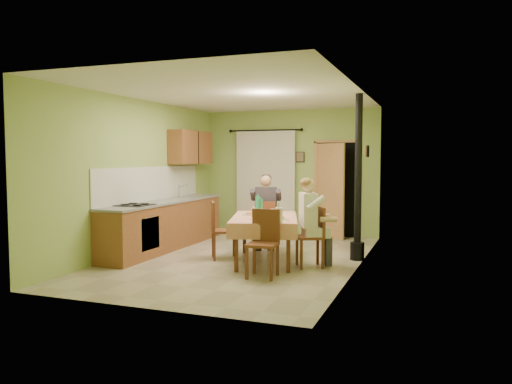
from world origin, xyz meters
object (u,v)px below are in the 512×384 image
at_px(man_far, 266,203).
at_px(chair_far, 266,234).
at_px(chair_near, 263,257).
at_px(man_right, 310,212).
at_px(dining_table, 264,239).
at_px(chair_left, 223,242).
at_px(stove_flue, 358,200).
at_px(chair_right, 311,249).

bearing_deg(man_far, chair_far, -90.00).
bearing_deg(chair_near, man_right, -121.72).
height_order(dining_table, chair_left, chair_left).
xyz_separation_m(chair_left, man_right, (1.55, -0.12, 0.59)).
distance_m(chair_far, man_far, 0.59).
relative_size(chair_far, chair_near, 0.95).
xyz_separation_m(dining_table, stove_flue, (1.42, 0.71, 0.64)).
bearing_deg(chair_left, chair_near, 17.82).
relative_size(dining_table, chair_far, 2.16).
xyz_separation_m(chair_far, chair_right, (1.16, -1.17, 0.00)).
relative_size(chair_near, man_right, 0.71).
height_order(chair_left, stove_flue, stove_flue).
bearing_deg(chair_left, man_right, 56.59).
relative_size(chair_right, stove_flue, 0.34).
relative_size(man_far, man_right, 1.00).
bearing_deg(chair_far, man_far, 90.00).
xyz_separation_m(chair_right, man_far, (-1.16, 1.18, 0.59)).
height_order(dining_table, chair_right, chair_right).
xyz_separation_m(man_far, man_right, (1.15, -1.19, 0.00)).
relative_size(chair_left, stove_flue, 0.35).
bearing_deg(chair_right, chair_left, 58.75).
xyz_separation_m(chair_near, chair_right, (0.49, 0.89, -0.00)).
distance_m(man_right, stove_flue, 1.04).
distance_m(chair_right, chair_left, 1.57).
bearing_deg(chair_near, chair_right, -122.15).
xyz_separation_m(man_right, stove_flue, (0.62, 0.83, 0.15)).
bearing_deg(chair_left, chair_right, 56.84).
xyz_separation_m(chair_far, chair_left, (-0.40, -1.05, 0.00)).
xyz_separation_m(chair_near, man_right, (0.48, 0.89, 0.59)).
height_order(chair_near, chair_right, chair_near).
relative_size(dining_table, chair_right, 2.09).
bearing_deg(stove_flue, man_right, -126.93).
relative_size(dining_table, man_far, 1.44).
xyz_separation_m(dining_table, chair_far, (-0.34, 1.06, -0.09)).
bearing_deg(chair_right, chair_near, 124.34).
bearing_deg(man_right, chair_right, -90.00).
distance_m(chair_left, man_far, 1.28).
distance_m(chair_right, man_right, 0.59).
distance_m(chair_far, chair_near, 2.17).
distance_m(dining_table, chair_left, 0.75).
height_order(man_far, stove_flue, stove_flue).
distance_m(chair_near, man_far, 2.26).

